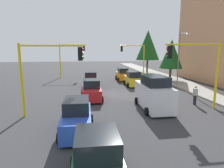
# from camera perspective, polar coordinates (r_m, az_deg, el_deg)

# --- Properties ---
(ground_plane) EXTENTS (120.00, 120.00, 0.00)m
(ground_plane) POSITION_cam_1_polar(r_m,az_deg,el_deg) (20.67, 0.72, -3.16)
(ground_plane) COLOR #353538
(sidewalk_kerb) EXTENTS (80.00, 4.00, 0.15)m
(sidewalk_kerb) POSITION_cam_1_polar(r_m,az_deg,el_deg) (28.67, 20.43, 0.14)
(sidewalk_kerb) COLOR gray
(sidewalk_kerb) RESTS_ON ground
(lane_arrow_near) EXTENTS (2.40, 1.10, 1.10)m
(lane_arrow_near) POSITION_cam_1_polar(r_m,az_deg,el_deg) (9.66, -7.55, -19.64)
(lane_arrow_near) COLOR silver
(lane_arrow_near) RESTS_ON ground
(traffic_signal_near_left) EXTENTS (0.36, 4.59, 5.36)m
(traffic_signal_near_left) POSITION_cam_1_polar(r_m,az_deg,el_deg) (16.34, 24.13, 5.88)
(traffic_signal_near_left) COLOR yellow
(traffic_signal_near_left) RESTS_ON ground
(traffic_signal_far_left) EXTENTS (0.36, 4.59, 5.69)m
(traffic_signal_far_left) POSITION_cam_1_polar(r_m,az_deg,el_deg) (34.97, 6.75, 8.94)
(traffic_signal_far_left) COLOR yellow
(traffic_signal_far_left) RESTS_ON ground
(traffic_signal_far_right) EXTENTS (0.36, 4.59, 5.81)m
(traffic_signal_far_right) POSITION_cam_1_polar(r_m,az_deg,el_deg) (34.01, -12.47, 8.87)
(traffic_signal_far_right) COLOR yellow
(traffic_signal_far_right) RESTS_ON ground
(traffic_signal_near_right) EXTENTS (0.36, 4.59, 5.25)m
(traffic_signal_near_right) POSITION_cam_1_polar(r_m,az_deg,el_deg) (14.19, -18.69, 5.41)
(traffic_signal_near_right) COLOR yellow
(traffic_signal_near_right) RESTS_ON ground
(street_lamp_curbside) EXTENTS (2.15, 0.28, 7.00)m
(street_lamp_curbside) POSITION_cam_1_polar(r_m,az_deg,el_deg) (26.44, 19.91, 8.69)
(street_lamp_curbside) COLOR slate
(street_lamp_curbside) RESTS_ON ground
(tree_roadside_far) EXTENTS (4.73, 4.73, 8.67)m
(tree_roadside_far) POSITION_cam_1_polar(r_m,az_deg,el_deg) (39.88, 10.76, 11.40)
(tree_roadside_far) COLOR brown
(tree_roadside_far) RESTS_ON ground
(tree_roadside_mid) EXTENTS (3.50, 3.50, 6.35)m
(tree_roadside_mid) POSITION_cam_1_polar(r_m,az_deg,el_deg) (30.74, 17.45, 8.61)
(tree_roadside_mid) COLOR brown
(tree_roadside_mid) RESTS_ON ground
(delivery_van_white) EXTENTS (4.80, 2.22, 2.77)m
(delivery_van_white) POSITION_cam_1_polar(r_m,az_deg,el_deg) (15.76, 12.42, -2.88)
(delivery_van_white) COLOR white
(delivery_van_white) RESTS_ON ground
(car_yellow) EXTENTS (3.74, 2.08, 1.98)m
(car_yellow) POSITION_cam_1_polar(r_m,az_deg,el_deg) (25.54, 6.39, 1.42)
(car_yellow) COLOR yellow
(car_yellow) RESTS_ON ground
(car_red) EXTENTS (3.74, 2.06, 1.98)m
(car_red) POSITION_cam_1_polar(r_m,az_deg,el_deg) (18.44, -6.15, -2.02)
(car_red) COLOR red
(car_red) RESTS_ON ground
(car_blue) EXTENTS (4.12, 1.95, 1.98)m
(car_blue) POSITION_cam_1_polar(r_m,az_deg,el_deg) (11.48, -10.55, -9.82)
(car_blue) COLOR blue
(car_blue) RESTS_ON ground
(car_black) EXTENTS (3.67, 1.97, 1.98)m
(car_black) POSITION_cam_1_polar(r_m,az_deg,el_deg) (24.88, -6.43, 1.18)
(car_black) COLOR black
(car_black) RESTS_ON ground
(car_orange) EXTENTS (3.84, 1.93, 1.98)m
(car_orange) POSITION_cam_1_polar(r_m,az_deg,el_deg) (30.23, 3.21, 2.84)
(car_orange) COLOR orange
(car_orange) RESTS_ON ground
(car_green) EXTENTS (3.63, 2.04, 1.98)m
(car_green) POSITION_cam_1_polar(r_m,az_deg,el_deg) (7.19, -4.40, -22.75)
(car_green) COLOR #1E7238
(car_green) RESTS_ON ground
(pedestrian_crossing) EXTENTS (0.40, 0.24, 1.70)m
(pedestrian_crossing) POSITION_cam_1_polar(r_m,az_deg,el_deg) (18.21, 23.80, -2.96)
(pedestrian_crossing) COLOR #262638
(pedestrian_crossing) RESTS_ON ground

